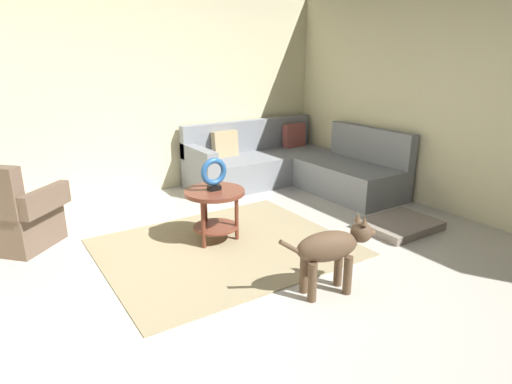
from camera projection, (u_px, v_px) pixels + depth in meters
The scene contains 10 objects.
ground_plane at pixel (250, 287), 3.61m from camera, with size 6.00×6.00×0.10m, color beige.
wall_back at pixel (128, 92), 5.53m from camera, with size 6.00×0.12×2.70m, color beige.
wall_right at pixel (476, 99), 4.71m from camera, with size 0.12×6.00×2.70m, color beige.
area_rug at pixel (225, 247), 4.23m from camera, with size 2.30×1.90×0.01m, color tan.
sectional_couch at pixel (291, 166), 6.15m from camera, with size 2.20×2.25×0.88m.
armchair at pixel (14, 217), 4.13m from camera, with size 0.99×0.99×0.88m.
side_table at pixel (215, 202), 4.27m from camera, with size 0.60×0.60×0.54m.
torus_sculpture at pixel (214, 173), 4.18m from camera, with size 0.28×0.08×0.33m.
dog_bed_mat at pixel (400, 225), 4.67m from camera, with size 0.80×0.60×0.09m, color gray.
dog at pixel (332, 249), 3.33m from camera, with size 0.84×0.33×0.63m.
Camera 1 is at (-1.70, -2.70, 1.81)m, focal length 30.12 mm.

